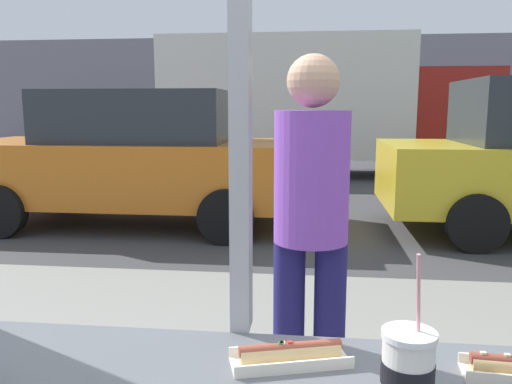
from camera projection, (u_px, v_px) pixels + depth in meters
The scene contains 8 objects.
ground_plane at pixel (303, 193), 9.30m from camera, with size 60.00×60.00×0.00m, color #424244.
sidewalk_strip at pixel (278, 362), 3.01m from camera, with size 16.00×2.80×0.13m, color gray.
building_facade_far at pixel (310, 91), 21.78m from camera, with size 28.00×1.20×4.40m, color gray.
soda_cup_right at pixel (408, 372), 0.97m from camera, with size 0.10×0.10×0.32m.
hotdog_tray_far at pixel (290, 354), 1.17m from camera, with size 0.29×0.17×0.05m.
parked_car_orange at pixel (137, 158), 6.74m from camera, with size 4.41×1.99×1.75m.
box_truck at pixel (317, 102), 11.60m from camera, with size 7.18×2.44×3.05m.
pedestrian at pixel (311, 220), 2.20m from camera, with size 0.32×0.32×1.63m.
Camera 1 is at (0.18, -1.20, 1.55)m, focal length 35.99 mm.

